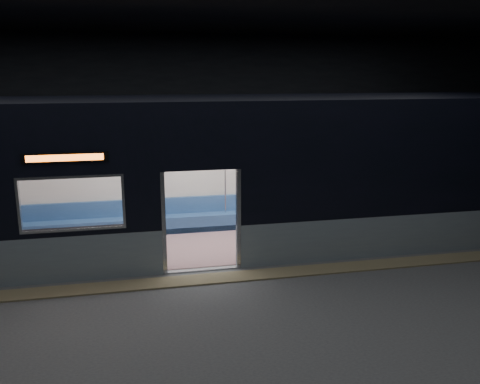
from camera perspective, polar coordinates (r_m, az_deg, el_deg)
name	(u,v)px	position (r m, az deg, el deg)	size (l,w,h in m)	color
station_floor	(211,292)	(9.40, -3.32, -11.14)	(24.00, 14.00, 0.01)	#47494C
station_envelope	(208,86)	(8.56, -3.66, 11.82)	(24.00, 14.00, 5.00)	black
tactile_strip	(206,279)	(9.89, -3.82, -9.74)	(22.80, 0.50, 0.03)	#8C7F59
metro_car	(192,167)	(11.26, -5.45, 2.84)	(18.00, 3.04, 3.35)	#83949D
passenger	(369,192)	(13.81, 14.32, -0.03)	(0.42, 0.69, 1.36)	black
handbag	(374,199)	(13.66, 14.84, -0.72)	(0.27, 0.23, 0.13)	black
transit_map	(373,163)	(14.02, 14.66, 3.12)	(1.08, 0.03, 0.70)	white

